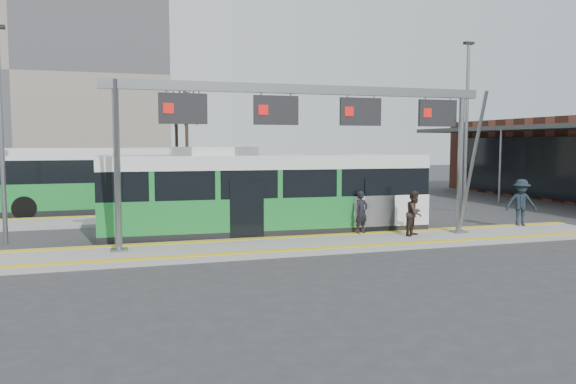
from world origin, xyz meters
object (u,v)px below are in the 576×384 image
at_px(passenger_a, 361,212).
at_px(passenger_c, 521,203).
at_px(gantry, 310,117).
at_px(hero_bus, 266,195).
at_px(passenger_b, 415,213).

bearing_deg(passenger_a, passenger_c, -20.38).
xyz_separation_m(gantry, hero_bus, (-0.85, 2.49, -2.79)).
relative_size(passenger_a, passenger_c, 0.84).
distance_m(gantry, passenger_a, 4.16).
bearing_deg(passenger_a, gantry, -179.43).
bearing_deg(hero_bus, gantry, -68.66).
distance_m(passenger_a, passenger_b, 1.88).
xyz_separation_m(gantry, passenger_a, (2.29, 0.85, -3.37)).
bearing_deg(passenger_a, passenger_b, -48.89).
bearing_deg(passenger_b, hero_bus, 115.22).
xyz_separation_m(hero_bus, passenger_c, (10.03, -1.72, -0.43)).
relative_size(hero_bus, passenger_c, 6.51).
distance_m(hero_bus, passenger_a, 3.59).
xyz_separation_m(passenger_a, passenger_c, (6.89, -0.08, 0.15)).
relative_size(gantry, passenger_b, 8.10).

